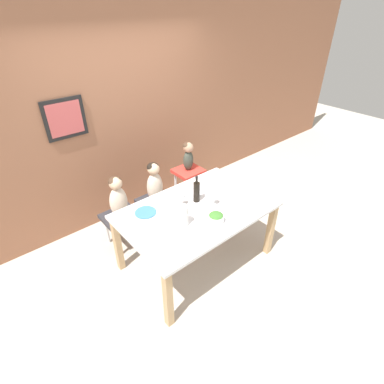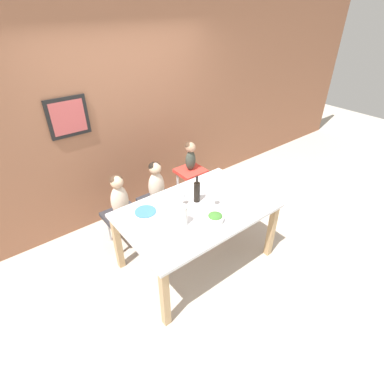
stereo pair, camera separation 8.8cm
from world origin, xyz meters
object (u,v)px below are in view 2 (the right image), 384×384
Objects in this scene: wine_bottle at (197,191)px; person_child_left at (119,195)px; person_baby_right at (190,154)px; dinner_plate_back_right at (218,184)px; chair_right_highchair at (191,179)px; wine_glass_near at (214,196)px; salad_bowl_large at (215,218)px; wine_glass_far at (182,196)px; dinner_plate_back_left at (145,211)px; paper_towel_roll at (182,216)px; chair_far_left at (123,218)px; chair_far_center at (158,203)px; person_child_center at (156,181)px; dinner_plate_front_left at (166,241)px.

person_child_left is at bearing 131.45° from wine_bottle.
dinner_plate_back_right is (-0.03, -0.60, -0.17)m from person_baby_right.
chair_right_highchair is 1.31× the size of person_child_left.
salad_bowl_large is (-0.19, -0.22, -0.07)m from wine_glass_near.
person_child_left is at bearing 123.92° from wine_glass_far.
wine_glass_near is (-0.36, -0.88, 0.33)m from chair_right_highchair.
person_child_left reaches higher than dinner_plate_back_left.
paper_towel_roll is at bearing -132.10° from chair_right_highchair.
wine_glass_near is at bearing -112.30° from chair_right_highchair.
wine_glass_far is 0.46m from salad_bowl_large.
wine_glass_near is (0.72, -0.88, 0.15)m from person_child_left.
chair_right_highchair is 0.63m from dinner_plate_back_right.
wine_glass_near is at bearing -61.22° from wine_bottle.
paper_towel_roll is at bearing -148.81° from wine_bottle.
person_child_left reaches higher than chair_right_highchair.
paper_towel_roll is 0.34m from wine_glass_far.
chair_right_highchair is 4.27× the size of wine_glass_near.
dinner_plate_back_right is at bearing -93.00° from chair_right_highchair.
chair_far_left is 0.84× the size of person_child_left.
chair_far_center is 0.63m from person_child_left.
person_child_center is (0.52, 0.00, 0.00)m from person_child_left.
chair_right_highchair is 3.16× the size of paper_towel_roll.
paper_towel_roll reaches higher than dinner_plate_front_left.
person_baby_right is (0.56, 0.00, 0.56)m from chair_far_center.
person_baby_right is at bearing 43.09° from dinner_plate_front_left.
chair_far_center is 1.98× the size of dinner_plate_back_left.
person_child_center reaches higher than dinner_plate_back_left.
dinner_plate_back_right is at bearing 5.97° from wine_glass_far.
wine_glass_near is 0.45m from dinner_plate_back_right.
person_baby_right is at bearing 0.02° from person_child_left.
chair_right_highchair is 1.53m from dinner_plate_front_left.
person_child_left is 1.04m from dinner_plate_front_left.
person_child_center is 1.11m from salad_bowl_large.
person_child_left is (-0.52, 0.00, 0.35)m from chair_far_center.
dinner_plate_back_right is at bearing -4.48° from dinner_plate_back_left.
dinner_plate_back_right is (1.05, -0.59, 0.39)m from chair_far_left.
chair_far_center is 1.09m from paper_towel_roll.
chair_right_highchair is 1.26m from salad_bowl_large.
person_baby_right reaches higher than dinner_plate_back_right.
dinner_plate_front_left is at bearing -136.91° from person_baby_right.
wine_glass_far is 0.72× the size of dinner_plate_front_left.
wine_bottle reaches higher than dinner_plate_back_left.
wine_glass_near is at bearing -77.43° from person_child_center.
salad_bowl_large reaches higher than dinner_plate_front_left.
wine_glass_far is at bearing -96.79° from chair_far_center.
person_child_center is 3.27× the size of wine_glass_far.
chair_far_left is 1.24m from wine_glass_near.
person_child_left reaches higher than salad_bowl_large.
chair_far_left is at bearing 180.00° from chair_right_highchair.
wine_bottle is (0.62, -0.70, 0.51)m from chair_far_left.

